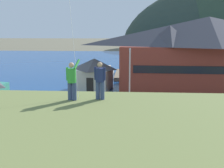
% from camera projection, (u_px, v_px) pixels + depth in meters
% --- Properties ---
extents(ground_plane, '(600.00, 600.00, 0.00)m').
position_uv_depth(ground_plane, '(108.00, 145.00, 22.29)').
color(ground_plane, '#66604C').
extents(parking_lot_pad, '(40.00, 20.00, 0.10)m').
position_uv_depth(parking_lot_pad, '(112.00, 124.00, 27.18)').
color(parking_lot_pad, gray).
rests_on(parking_lot_pad, ground).
extents(bay_water, '(360.00, 84.00, 0.03)m').
position_uv_depth(bay_water, '(124.00, 62.00, 81.02)').
color(bay_water, navy).
rests_on(bay_water, ground).
extents(harbor_lodge, '(28.57, 11.60, 11.32)m').
position_uv_depth(harbor_lodge, '(207.00, 52.00, 42.14)').
color(harbor_lodge, brown).
rests_on(harbor_lodge, ground).
extents(storage_shed_waterside, '(6.08, 6.13, 4.94)m').
position_uv_depth(storage_shed_waterside, '(94.00, 73.00, 43.06)').
color(storage_shed_waterside, beige).
rests_on(storage_shed_waterside, ground).
extents(wharf_dock, '(3.20, 11.89, 0.70)m').
position_uv_depth(wharf_dock, '(123.00, 75.00, 55.79)').
color(wharf_dock, '#70604C').
rests_on(wharf_dock, ground).
extents(moored_boat_wharfside, '(2.50, 6.62, 2.16)m').
position_uv_depth(moored_boat_wharfside, '(107.00, 72.00, 56.36)').
color(moored_boat_wharfside, silver).
rests_on(moored_boat_wharfside, ground).
extents(moored_boat_outer_mooring, '(2.78, 7.91, 2.16)m').
position_uv_depth(moored_boat_outer_mooring, '(141.00, 73.00, 55.76)').
color(moored_boat_outer_mooring, navy).
rests_on(moored_boat_outer_mooring, ground).
extents(moored_boat_inner_slip, '(2.39, 7.35, 2.16)m').
position_uv_depth(moored_boat_inner_slip, '(105.00, 74.00, 53.63)').
color(moored_boat_inner_slip, navy).
rests_on(moored_boat_inner_slip, ground).
extents(parked_car_front_row_silver, '(4.22, 2.10, 1.82)m').
position_uv_depth(parked_car_front_row_silver, '(130.00, 132.00, 22.29)').
color(parked_car_front_row_silver, silver).
rests_on(parked_car_front_row_silver, parking_lot_pad).
extents(parked_car_mid_row_far, '(4.24, 2.13, 1.82)m').
position_uv_depth(parked_car_mid_row_far, '(186.00, 114.00, 27.23)').
color(parked_car_mid_row_far, '#B28923').
rests_on(parked_car_mid_row_far, parking_lot_pad).
extents(parked_car_front_row_end, '(4.34, 2.34, 1.82)m').
position_uv_depth(parked_car_front_row_end, '(77.00, 112.00, 27.97)').
color(parked_car_front_row_end, slate).
rests_on(parked_car_front_row_end, parking_lot_pad).
extents(parked_car_mid_row_center, '(4.20, 2.06, 1.82)m').
position_uv_depth(parked_car_mid_row_center, '(48.00, 126.00, 23.73)').
color(parked_car_mid_row_center, '#B28923').
rests_on(parked_car_mid_row_center, parking_lot_pad).
extents(parked_car_corner_spot, '(4.20, 2.06, 1.82)m').
position_uv_depth(parked_car_corner_spot, '(139.00, 113.00, 27.34)').
color(parked_car_corner_spot, red).
rests_on(parked_car_corner_spot, parking_lot_pad).
extents(parked_car_lone_by_shed, '(4.21, 2.08, 1.82)m').
position_uv_depth(parked_car_lone_by_shed, '(213.00, 132.00, 22.35)').
color(parked_car_lone_by_shed, '#B28923').
rests_on(parked_car_lone_by_shed, parking_lot_pad).
extents(parking_light_pole, '(0.24, 0.78, 7.13)m').
position_uv_depth(parking_light_pole, '(130.00, 75.00, 31.70)').
color(parking_light_pole, '#ADADB2').
rests_on(parking_light_pole, parking_lot_pad).
extents(person_kite_flyer, '(0.61, 0.61, 1.86)m').
position_uv_depth(person_kite_flyer, '(72.00, 80.00, 12.36)').
color(person_kite_flyer, '#384770').
rests_on(person_kite_flyer, grassy_hill_foreground).
extents(person_companion, '(0.54, 0.40, 1.74)m').
position_uv_depth(person_companion, '(100.00, 80.00, 12.49)').
color(person_companion, '#384770').
rests_on(person_companion, grassy_hill_foreground).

